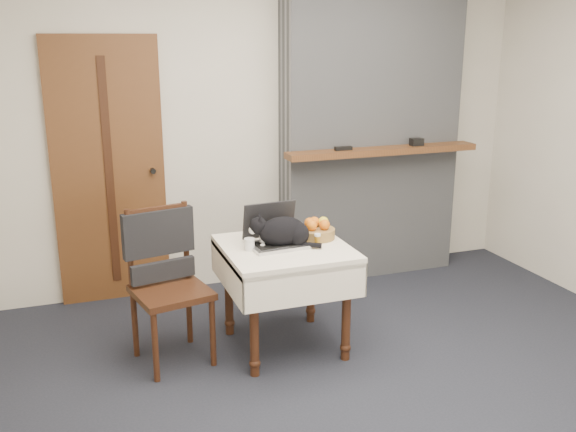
# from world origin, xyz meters

# --- Properties ---
(ground) EXTENTS (4.50, 4.50, 0.00)m
(ground) POSITION_xyz_m (0.00, 0.00, 0.00)
(ground) COLOR black
(ground) RESTS_ON ground
(room_shell) EXTENTS (4.52, 4.01, 2.61)m
(room_shell) POSITION_xyz_m (0.00, 0.46, 1.76)
(room_shell) COLOR beige
(room_shell) RESTS_ON ground
(door) EXTENTS (0.82, 0.10, 2.00)m
(door) POSITION_xyz_m (-1.20, 1.97, 1.00)
(door) COLOR brown
(door) RESTS_ON ground
(chimney) EXTENTS (1.62, 0.48, 2.60)m
(chimney) POSITION_xyz_m (0.90, 1.85, 1.30)
(chimney) COLOR gray
(chimney) RESTS_ON ground
(side_table) EXTENTS (0.78, 0.78, 0.70)m
(side_table) POSITION_xyz_m (-0.24, 0.75, 0.59)
(side_table) COLOR #341E0E
(side_table) RESTS_ON ground
(laptop) EXTENTS (0.37, 0.33, 0.26)m
(laptop) POSITION_xyz_m (-0.29, 0.80, 0.76)
(laptop) COLOR #B7B7BC
(laptop) RESTS_ON side_table
(cat) EXTENTS (0.43, 0.27, 0.22)m
(cat) POSITION_xyz_m (-0.25, 0.74, 0.79)
(cat) COLOR black
(cat) RESTS_ON side_table
(cream_jar) EXTENTS (0.07, 0.07, 0.08)m
(cream_jar) POSITION_xyz_m (-0.47, 0.74, 0.74)
(cream_jar) COLOR silver
(cream_jar) RESTS_ON side_table
(pill_bottle) EXTENTS (0.04, 0.04, 0.08)m
(pill_bottle) POSITION_xyz_m (-0.04, 0.68, 0.74)
(pill_bottle) COLOR #9B6413
(pill_bottle) RESTS_ON side_table
(fruit_basket) EXTENTS (0.24, 0.24, 0.13)m
(fruit_basket) POSITION_xyz_m (0.02, 0.83, 0.75)
(fruit_basket) COLOR olive
(fruit_basket) RESTS_ON side_table
(desk_clutter) EXTENTS (0.15, 0.02, 0.01)m
(desk_clutter) POSITION_xyz_m (-0.07, 0.77, 0.70)
(desk_clutter) COLOR black
(desk_clutter) RESTS_ON side_table
(chair) EXTENTS (0.52, 0.51, 0.98)m
(chair) POSITION_xyz_m (-0.98, 0.90, 0.62)
(chair) COLOR #341E0E
(chair) RESTS_ON ground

